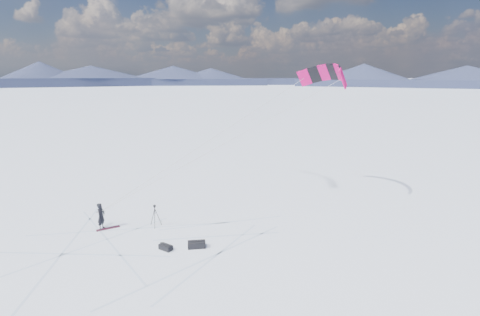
{
  "coord_description": "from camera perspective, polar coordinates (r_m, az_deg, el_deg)",
  "views": [
    {
      "loc": [
        4.09,
        -19.04,
        9.42
      ],
      "look_at": [
        6.87,
        3.9,
        3.87
      ],
      "focal_mm": 26.0,
      "sensor_mm": 36.0,
      "label": 1
    }
  ],
  "objects": [
    {
      "name": "snowkiter",
      "position": [
        23.9,
        -21.65,
        -10.73
      ],
      "size": [
        0.55,
        0.7,
        1.69
      ],
      "primitive_type": "imported",
      "rotation": [
        0.0,
        0.0,
        1.32
      ],
      "color": "black",
      "rests_on": "ground"
    },
    {
      "name": "ground",
      "position": [
        21.64,
        -17.53,
        -12.99
      ],
      "size": [
        1800.0,
        1800.0,
        0.0
      ],
      "primitive_type": "plane",
      "color": "white"
    },
    {
      "name": "gear_bag_b",
      "position": [
        20.22,
        -12.11,
        -14.11
      ],
      "size": [
        0.83,
        0.78,
        0.35
      ],
      "rotation": [
        0.0,
        0.0,
        -0.69
      ],
      "color": "black",
      "rests_on": "ground"
    },
    {
      "name": "horizon_hills",
      "position": [
        20.08,
        -18.44,
        -1.26
      ],
      "size": [
        704.0,
        704.0,
        10.34
      ],
      "color": "#1C213D",
      "rests_on": "ground"
    },
    {
      "name": "gear_bag_a",
      "position": [
        20.14,
        -7.14,
        -13.88
      ],
      "size": [
        0.98,
        0.48,
        0.44
      ],
      "rotation": [
        0.0,
        0.0,
        0.02
      ],
      "color": "black",
      "rests_on": "ground"
    },
    {
      "name": "power_kite",
      "position": [
        26.35,
        13.88,
        12.96
      ],
      "size": [
        16.61,
        6.34,
        9.07
      ],
      "color": "#C50658",
      "rests_on": "ground"
    },
    {
      "name": "snow_tracks",
      "position": [
        21.12,
        -19.43,
        -13.81
      ],
      "size": [
        17.62,
        14.39,
        0.01
      ],
      "color": "#ACBFDB",
      "rests_on": "ground"
    },
    {
      "name": "snowboard",
      "position": [
        23.77,
        -20.83,
        -10.74
      ],
      "size": [
        1.39,
        0.79,
        0.04
      ],
      "primitive_type": "cube",
      "rotation": [
        0.0,
        0.0,
        0.4
      ],
      "color": "maroon",
      "rests_on": "ground"
    },
    {
      "name": "tripod",
      "position": [
        22.87,
        -13.78,
        -8.7
      ],
      "size": [
        0.72,
        0.64,
        1.45
      ],
      "rotation": [
        0.0,
        0.0,
        0.48
      ],
      "color": "black",
      "rests_on": "ground"
    }
  ]
}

